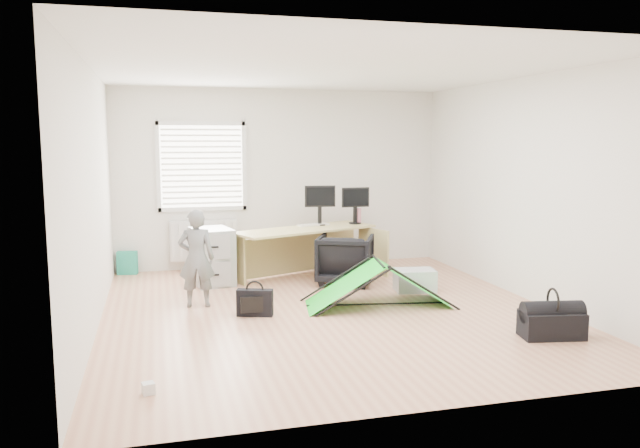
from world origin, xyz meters
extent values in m
plane|color=tan|center=(0.00, 0.00, 0.00)|extent=(5.50, 5.50, 0.00)
cube|color=silver|center=(0.00, 2.75, 1.35)|extent=(5.00, 0.02, 2.70)
cube|color=silver|center=(-1.20, 2.71, 1.55)|extent=(1.20, 0.06, 1.20)
cube|color=silver|center=(-1.20, 2.67, 0.45)|extent=(1.00, 0.12, 0.60)
cube|color=tan|center=(0.14, 1.77, 0.35)|extent=(2.16, 1.38, 0.70)
cube|color=#A0A2A5|center=(-1.17, 1.71, 0.38)|extent=(0.60, 0.73, 0.76)
cube|color=black|center=(0.43, 2.05, 0.92)|extent=(0.45, 0.15, 0.42)
cube|color=black|center=(0.97, 2.05, 0.90)|extent=(0.42, 0.10, 0.40)
cube|color=beige|center=(0.33, 2.02, 0.72)|extent=(0.49, 0.27, 0.02)
cylinder|color=#AA5F6C|center=(1.04, 2.06, 0.82)|extent=(0.08, 0.08, 0.23)
imported|color=black|center=(0.58, 1.26, 0.34)|extent=(0.96, 0.97, 0.67)
imported|color=slate|center=(-1.44, 0.58, 0.57)|extent=(0.45, 0.33, 1.15)
cube|color=silver|center=(1.33, 0.63, 0.14)|extent=(0.55, 0.42, 0.28)
cube|color=#20987B|center=(-2.31, 2.64, 0.17)|extent=(0.30, 0.17, 0.33)
cube|color=black|center=(-0.85, 0.01, 0.15)|extent=(0.42, 0.24, 0.30)
cube|color=silver|center=(-1.98, -1.91, 0.04)|extent=(0.11, 0.11, 0.09)
cube|color=black|center=(1.87, -1.50, 0.13)|extent=(0.65, 0.41, 0.26)
camera|label=1|loc=(-1.86, -6.67, 1.94)|focal=35.00mm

